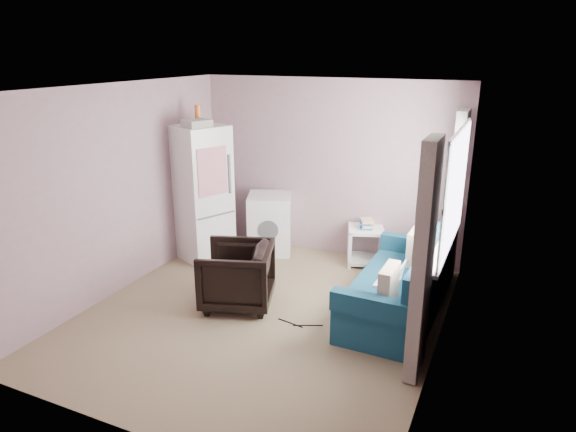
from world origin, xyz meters
The scene contains 8 objects.
room centered at (0.02, 0.01, 1.25)m, with size 3.84×4.24×2.54m.
armchair centered at (-0.38, 0.10, 0.41)m, with size 0.79×0.74×0.81m, color black.
fridge centered at (-1.53, 1.19, 0.96)m, with size 0.86×0.85×2.15m.
washing_machine centered at (-0.77, 1.76, 0.45)m, with size 0.80×0.80×0.86m.
side_table centered at (0.64, 1.89, 0.31)m, with size 0.61×0.61×0.65m.
sofa centered at (1.43, 0.63, 0.31)m, with size 0.92×1.95×0.86m.
window_dressing centered at (1.78, 0.70, 1.11)m, with size 0.17×2.62×2.18m.
floor_cables centered at (0.47, -0.04, 0.01)m, with size 0.51×0.14×0.01m.
Camera 1 is at (2.40, -4.60, 2.86)m, focal length 32.00 mm.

